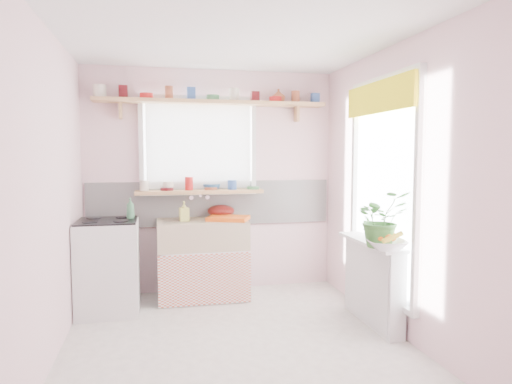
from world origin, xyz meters
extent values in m
plane|color=white|center=(0.00, 0.00, 0.00)|extent=(3.20, 3.20, 0.00)
plane|color=white|center=(0.00, 0.00, 2.50)|extent=(3.20, 3.20, 0.00)
plane|color=#F7CFD6|center=(0.00, 1.60, 1.25)|extent=(2.80, 0.00, 2.80)
plane|color=#F7CFD6|center=(0.00, -1.60, 1.25)|extent=(2.80, 0.00, 2.80)
plane|color=#F7CFD6|center=(-1.40, 0.00, 1.25)|extent=(0.00, 3.20, 3.20)
plane|color=#F7CFD6|center=(1.40, 0.00, 1.25)|extent=(0.00, 3.20, 3.20)
cube|color=white|center=(0.00, 1.59, 1.00)|extent=(2.74, 0.03, 0.50)
cube|color=pink|center=(0.00, 1.58, 0.80)|extent=(2.74, 0.02, 0.12)
cube|color=white|center=(-0.15, 1.60, 1.65)|extent=(1.20, 0.01, 1.00)
cube|color=white|center=(-0.15, 1.53, 1.65)|extent=(1.15, 0.02, 0.95)
cube|color=white|center=(1.40, 0.20, 1.25)|extent=(0.01, 1.10, 1.90)
cube|color=#FFF61A|center=(1.31, 0.20, 2.06)|extent=(0.03, 1.20, 0.28)
cube|color=white|center=(-0.15, 1.30, 0.28)|extent=(0.85, 0.55, 0.55)
cube|color=#DC5B40|center=(-0.15, 1.02, 0.28)|extent=(0.95, 0.02, 0.53)
cube|color=beige|center=(-0.15, 1.30, 0.70)|extent=(0.95, 0.55, 0.30)
cylinder|color=silver|center=(-0.15, 1.55, 1.10)|extent=(0.03, 0.22, 0.03)
cube|color=white|center=(-1.10, 1.05, 0.45)|extent=(0.58, 0.58, 0.90)
cube|color=black|center=(-1.10, 1.05, 0.91)|extent=(0.56, 0.56, 0.02)
cylinder|color=black|center=(-1.24, 0.91, 0.92)|extent=(0.14, 0.14, 0.01)
cylinder|color=black|center=(-0.96, 0.91, 0.92)|extent=(0.14, 0.14, 0.01)
cylinder|color=black|center=(-1.24, 1.19, 0.92)|extent=(0.14, 0.14, 0.01)
cylinder|color=black|center=(-0.96, 1.19, 0.92)|extent=(0.14, 0.14, 0.01)
cube|color=white|center=(1.30, 0.20, 0.38)|extent=(0.15, 0.90, 0.75)
cube|color=white|center=(1.27, 0.20, 0.76)|extent=(0.22, 0.95, 0.03)
cube|color=tan|center=(-0.15, 1.48, 1.14)|extent=(1.40, 0.22, 0.04)
cube|color=tan|center=(0.00, 1.47, 2.12)|extent=(2.52, 0.24, 0.04)
cylinder|color=silver|center=(-1.18, 1.47, 2.20)|extent=(0.11, 0.11, 0.12)
cylinder|color=#590F14|center=(-0.94, 1.47, 2.20)|extent=(0.11, 0.11, 0.12)
cylinder|color=red|center=(-0.71, 1.47, 2.17)|extent=(0.11, 0.11, 0.06)
cylinder|color=#A55133|center=(-0.47, 1.47, 2.20)|extent=(0.11, 0.11, 0.12)
cylinder|color=#3359A5|center=(-0.24, 1.47, 2.20)|extent=(0.11, 0.11, 0.12)
cylinder|color=#3F7F4C|center=(0.00, 1.47, 2.17)|extent=(0.11, 0.11, 0.06)
cylinder|color=silver|center=(0.24, 1.47, 2.20)|extent=(0.11, 0.11, 0.12)
cylinder|color=#590F14|center=(0.47, 1.47, 2.20)|extent=(0.11, 0.11, 0.12)
cylinder|color=red|center=(0.71, 1.47, 2.17)|extent=(0.11, 0.11, 0.06)
cylinder|color=#A55133|center=(0.94, 1.47, 2.20)|extent=(0.11, 0.11, 0.12)
cylinder|color=#3359A5|center=(1.18, 1.47, 2.20)|extent=(0.11, 0.11, 0.12)
cylinder|color=silver|center=(-0.77, 1.48, 1.22)|extent=(0.11, 0.11, 0.12)
cylinder|color=#590F14|center=(-0.52, 1.48, 1.22)|extent=(0.11, 0.11, 0.12)
cylinder|color=red|center=(-0.27, 1.48, 1.19)|extent=(0.11, 0.11, 0.06)
cylinder|color=#A55133|center=(-0.03, 1.48, 1.22)|extent=(0.11, 0.11, 0.12)
cylinder|color=#3359A5|center=(0.22, 1.48, 1.22)|extent=(0.11, 0.11, 0.12)
cylinder|color=#3F7F4C|center=(0.47, 1.48, 1.19)|extent=(0.11, 0.11, 0.06)
cube|color=orange|center=(0.13, 1.23, 0.87)|extent=(0.51, 0.45, 0.04)
ellipsoid|color=#5E1210|center=(0.08, 1.50, 0.92)|extent=(0.32, 0.32, 0.14)
imported|color=#37712D|center=(1.21, -0.09, 1.01)|extent=(0.44, 0.39, 0.48)
imported|color=silver|center=(1.21, -0.20, 0.81)|extent=(0.39, 0.39, 0.08)
imported|color=#2E5B24|center=(1.28, 0.28, 0.87)|extent=(0.10, 0.07, 0.19)
imported|color=#CBCC5A|center=(-0.34, 1.26, 0.96)|extent=(0.10, 0.11, 0.21)
imported|color=white|center=(-0.49, 1.54, 1.21)|extent=(0.15, 0.15, 0.10)
imported|color=#31679F|center=(-0.01, 1.54, 1.19)|extent=(0.26, 0.26, 0.06)
imported|color=#AC5934|center=(0.76, 1.53, 2.22)|extent=(0.18, 0.18, 0.16)
imported|color=#418256|center=(-0.88, 1.10, 1.02)|extent=(0.08, 0.08, 0.21)
sphere|color=orange|center=(1.21, -0.20, 0.87)|extent=(0.08, 0.08, 0.08)
sphere|color=orange|center=(1.27, -0.17, 0.87)|extent=(0.08, 0.08, 0.08)
sphere|color=orange|center=(1.16, -0.18, 0.87)|extent=(0.08, 0.08, 0.08)
cylinder|color=gold|center=(1.23, -0.25, 0.88)|extent=(0.18, 0.04, 0.10)
camera|label=1|loc=(-0.64, -3.56, 1.56)|focal=32.00mm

